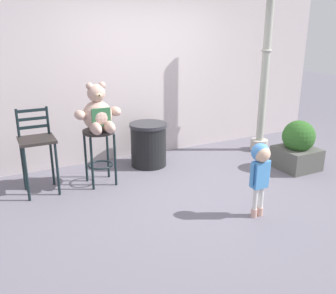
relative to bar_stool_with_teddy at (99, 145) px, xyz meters
The scene contains 9 objects.
ground_plane 1.46m from the bar_stool_with_teddy, 41.26° to the right, with size 24.00×24.00×0.00m, color slate.
building_wall 1.99m from the bar_stool_with_teddy, 44.24° to the left, with size 6.88×0.30×3.85m, color beige.
bar_stool_with_teddy is the anchor object (origin of this frame).
teddy_bear 0.43m from the bar_stool_with_teddy, 90.00° to the right, with size 0.60×0.54×0.62m.
child_walking 2.11m from the bar_stool_with_teddy, 52.81° to the right, with size 0.27×0.21×0.85m.
trash_bin 0.95m from the bar_stool_with_teddy, 21.54° to the left, with size 0.57×0.57×0.66m.
lamppost 2.93m from the bar_stool_with_teddy, ahead, with size 0.30×0.30×2.89m.
bar_chair_empty 0.78m from the bar_stool_with_teddy, behind, with size 0.42×0.42×1.07m.
planter_with_shrub 2.88m from the bar_stool_with_teddy, 15.99° to the right, with size 0.56×0.56×0.74m.
Camera 1 is at (-2.30, -3.61, 2.01)m, focal length 39.14 mm.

